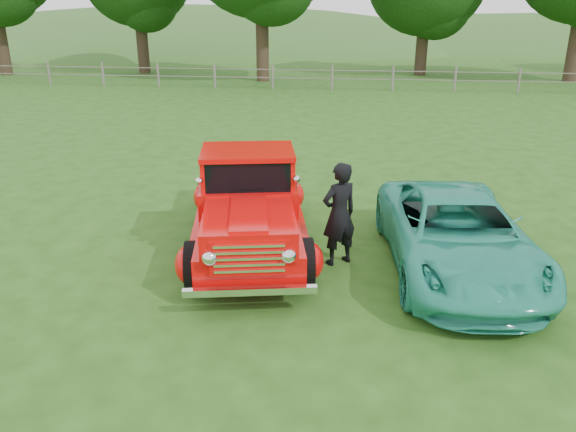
# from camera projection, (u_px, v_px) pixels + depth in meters

# --- Properties ---
(ground) EXTENTS (140.00, 140.00, 0.00)m
(ground) POSITION_uv_depth(u_px,v_px,m) (252.00, 313.00, 7.80)
(ground) COLOR #234913
(ground) RESTS_ON ground
(distant_hills) EXTENTS (116.00, 60.00, 18.00)m
(distant_hills) POSITION_uv_depth(u_px,v_px,m) (312.00, 83.00, 65.08)
(distant_hills) COLOR #356023
(distant_hills) RESTS_ON ground
(fence_line) EXTENTS (48.00, 0.12, 1.20)m
(fence_line) POSITION_uv_depth(u_px,v_px,m) (332.00, 77.00, 28.01)
(fence_line) COLOR #6D665C
(fence_line) RESTS_ON ground
(red_pickup) EXTENTS (2.91, 5.22, 1.78)m
(red_pickup) POSITION_uv_depth(u_px,v_px,m) (249.00, 204.00, 9.64)
(red_pickup) COLOR black
(red_pickup) RESTS_ON ground
(teal_sedan) EXTENTS (2.47, 4.66, 1.25)m
(teal_sedan) POSITION_uv_depth(u_px,v_px,m) (457.00, 234.00, 8.83)
(teal_sedan) COLOR teal
(teal_sedan) RESTS_ON ground
(man) EXTENTS (0.75, 0.70, 1.72)m
(man) POSITION_uv_depth(u_px,v_px,m) (339.00, 214.00, 9.01)
(man) COLOR black
(man) RESTS_ON ground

